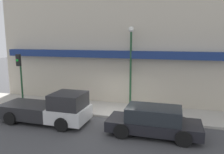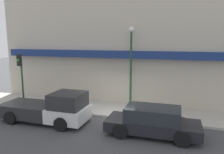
% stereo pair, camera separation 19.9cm
% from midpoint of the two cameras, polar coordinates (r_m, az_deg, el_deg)
% --- Properties ---
extents(ground_plane, '(80.00, 80.00, 0.00)m').
position_cam_midpoint_polar(ground_plane, '(13.43, -0.57, -10.76)').
color(ground_plane, '#424244').
extents(sidewalk, '(36.00, 2.88, 0.14)m').
position_cam_midpoint_polar(sidewalk, '(14.71, 1.08, -8.62)').
color(sidewalk, '#ADA89E').
rests_on(sidewalk, ground).
extents(building, '(19.80, 3.80, 11.19)m').
position_cam_midpoint_polar(building, '(16.79, 3.85, 8.15)').
color(building, '#BCB29E').
rests_on(building, ground).
extents(pickup_truck, '(5.16, 2.14, 1.81)m').
position_cam_midpoint_polar(pickup_truck, '(13.08, -16.24, -8.04)').
color(pickup_truck, silver).
rests_on(pickup_truck, ground).
extents(parked_car, '(4.58, 1.99, 1.44)m').
position_cam_midpoint_polar(parked_car, '(11.23, 10.26, -11.27)').
color(parked_car, black).
rests_on(parked_car, ground).
extents(fire_hydrant, '(0.19, 0.19, 0.67)m').
position_cam_midpoint_polar(fire_hydrant, '(14.82, -9.06, -6.97)').
color(fire_hydrant, red).
rests_on(fire_hydrant, sidewalk).
extents(street_lamp, '(0.36, 0.36, 5.42)m').
position_cam_midpoint_polar(street_lamp, '(14.71, 4.54, 5.16)').
color(street_lamp, '#1E4728').
rests_on(street_lamp, sidewalk).
extents(traffic_light, '(0.28, 0.42, 3.59)m').
position_cam_midpoint_polar(traffic_light, '(16.24, -23.23, 1.56)').
color(traffic_light, '#1E4728').
rests_on(traffic_light, sidewalk).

